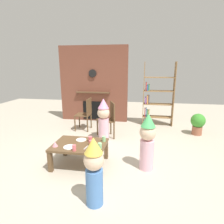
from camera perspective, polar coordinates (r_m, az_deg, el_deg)
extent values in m
plane|color=#BCB29E|center=(3.84, -3.26, -13.73)|extent=(12.00, 12.00, 0.00)
cube|color=brown|center=(6.15, -5.59, 8.44)|extent=(2.20, 0.18, 2.40)
cube|color=black|center=(6.20, -5.64, 0.50)|extent=(0.70, 0.02, 0.60)
cube|color=brown|center=(6.05, -5.87, 5.95)|extent=(1.10, 0.10, 0.04)
cylinder|color=black|center=(6.01, -5.96, 11.65)|extent=(0.24, 0.04, 0.24)
cube|color=olive|center=(5.78, 9.62, 5.46)|extent=(0.02, 0.28, 1.90)
cube|color=olive|center=(5.85, 18.30, 5.06)|extent=(0.02, 0.28, 1.90)
cube|color=olive|center=(5.94, 13.59, -1.41)|extent=(0.86, 0.28, 0.02)
cube|color=olive|center=(5.85, 13.82, 2.37)|extent=(0.86, 0.28, 0.02)
cube|color=olive|center=(5.79, 14.05, 6.25)|extent=(0.86, 0.28, 0.02)
cube|color=olive|center=(5.75, 14.28, 10.20)|extent=(0.86, 0.28, 0.02)
cube|color=#B23333|center=(5.89, 9.99, -0.02)|extent=(0.02, 0.20, 0.25)
cube|color=#3359A5|center=(5.89, 10.36, 0.02)|extent=(0.02, 0.20, 0.26)
cube|color=#3F8C4C|center=(5.90, 10.73, -0.28)|extent=(0.04, 0.20, 0.20)
cube|color=gold|center=(5.90, 11.18, -0.28)|extent=(0.02, 0.20, 0.20)
cube|color=#8C4C99|center=(5.81, 10.23, 3.56)|extent=(0.04, 0.20, 0.20)
cube|color=#D87F3F|center=(5.81, 10.80, 3.80)|extent=(0.04, 0.20, 0.25)
cube|color=#4C4C51|center=(5.81, 11.18, 3.80)|extent=(0.02, 0.20, 0.25)
cube|color=#B23333|center=(5.75, 10.37, 7.73)|extent=(0.03, 0.20, 0.25)
cube|color=#3359A5|center=(5.76, 10.80, 7.32)|extent=(0.03, 0.20, 0.17)
cube|color=#3F8C4C|center=(5.76, 11.20, 7.39)|extent=(0.03, 0.20, 0.18)
cube|color=brown|center=(3.48, -9.85, -9.84)|extent=(0.95, 0.71, 0.04)
cube|color=brown|center=(3.48, -18.32, -14.18)|extent=(0.07, 0.07, 0.37)
cube|color=brown|center=(3.20, -4.00, -16.07)|extent=(0.07, 0.07, 0.37)
cube|color=brown|center=(3.98, -14.19, -10.20)|extent=(0.07, 0.07, 0.37)
cube|color=brown|center=(3.74, -1.79, -11.39)|extent=(0.07, 0.07, 0.37)
cylinder|color=#E5666B|center=(3.38, -6.45, -9.31)|extent=(0.07, 0.07, 0.09)
cylinder|color=#E5666B|center=(3.52, -6.65, -8.22)|extent=(0.07, 0.07, 0.10)
cylinder|color=#E5666B|center=(3.21, -11.47, -10.69)|extent=(0.06, 0.06, 0.10)
cylinder|color=#8CD18C|center=(3.23, -3.74, -10.25)|extent=(0.07, 0.07, 0.10)
cylinder|color=#8CD18C|center=(3.51, -2.49, -8.18)|extent=(0.07, 0.07, 0.10)
cylinder|color=white|center=(3.37, -12.79, -10.38)|extent=(0.22, 0.22, 0.01)
cylinder|color=white|center=(3.63, -9.37, -8.38)|extent=(0.19, 0.19, 0.01)
cone|color=pink|center=(3.45, -17.02, -9.31)|extent=(0.10, 0.10, 0.09)
cube|color=silver|center=(3.30, -7.98, -10.70)|extent=(0.04, 0.15, 0.01)
cylinder|color=#4C7FC6|center=(2.63, -5.36, -21.80)|extent=(0.23, 0.23, 0.50)
sphere|color=beige|center=(2.43, -5.57, -14.47)|extent=(0.26, 0.26, 0.26)
cone|color=#F2D14C|center=(2.34, -5.69, -10.09)|extent=(0.23, 0.23, 0.21)
cylinder|color=#EAB2C6|center=(3.41, 10.54, -12.64)|extent=(0.24, 0.24, 0.54)
sphere|color=beige|center=(3.25, 10.86, -6.16)|extent=(0.28, 0.28, 0.28)
cone|color=#4CB766|center=(3.19, 11.04, -2.48)|extent=(0.25, 0.25, 0.22)
cylinder|color=#EAB2C6|center=(4.54, -2.56, -5.42)|extent=(0.25, 0.25, 0.56)
sphere|color=beige|center=(4.42, -2.62, -0.24)|extent=(0.29, 0.29, 0.29)
cone|color=pink|center=(4.37, -2.65, 2.62)|extent=(0.26, 0.26, 0.23)
cube|color=brown|center=(5.34, -8.85, -0.81)|extent=(0.40, 0.40, 0.02)
cube|color=brown|center=(5.22, -7.03, 1.59)|extent=(0.03, 0.40, 0.45)
cylinder|color=brown|center=(5.62, -9.92, -2.48)|extent=(0.04, 0.04, 0.43)
cylinder|color=brown|center=(5.30, -11.23, -3.56)|extent=(0.04, 0.04, 0.43)
cylinder|color=brown|center=(5.51, -6.39, -2.69)|extent=(0.04, 0.04, 0.43)
cylinder|color=brown|center=(5.18, -7.51, -3.81)|extent=(0.04, 0.04, 0.43)
cube|color=brown|center=(4.71, -2.02, -2.65)|extent=(0.52, 0.52, 0.02)
cube|color=brown|center=(4.68, 0.18, 0.25)|extent=(0.18, 0.38, 0.45)
cylinder|color=brown|center=(4.92, -4.47, -4.71)|extent=(0.04, 0.04, 0.43)
cylinder|color=brown|center=(4.58, -3.78, -6.12)|extent=(0.04, 0.04, 0.43)
cylinder|color=brown|center=(4.98, -0.36, -4.42)|extent=(0.04, 0.04, 0.43)
cylinder|color=brown|center=(4.65, 0.62, -5.79)|extent=(0.04, 0.04, 0.43)
cylinder|color=#9E5B42|center=(5.47, 24.49, -5.11)|extent=(0.25, 0.25, 0.23)
sphere|color=#3B912E|center=(5.40, 24.78, -2.39)|extent=(0.37, 0.37, 0.37)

